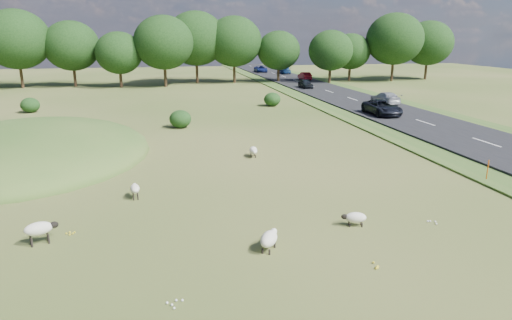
# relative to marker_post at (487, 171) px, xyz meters

# --- Properties ---
(ground) EXTENTS (160.00, 160.00, 0.00)m
(ground) POSITION_rel_marker_post_xyz_m (-14.29, 19.34, -0.60)
(ground) COLOR #324F18
(ground) RESTS_ON ground
(mound) EXTENTS (16.00, 20.00, 4.00)m
(mound) POSITION_rel_marker_post_xyz_m (-26.29, 11.34, -0.60)
(mound) COLOR #33561E
(mound) RESTS_ON ground
(road) EXTENTS (8.00, 150.00, 0.25)m
(road) POSITION_rel_marker_post_xyz_m (5.71, 29.34, -0.47)
(road) COLOR black
(road) RESTS_ON ground
(treeline) EXTENTS (96.28, 14.66, 11.70)m
(treeline) POSITION_rel_marker_post_xyz_m (-15.35, 54.78, 5.97)
(treeline) COLOR black
(treeline) RESTS_ON ground
(shrubs) EXTENTS (27.56, 13.34, 1.55)m
(shrubs) POSITION_rel_marker_post_xyz_m (-17.20, 26.01, 0.17)
(shrubs) COLOR black
(shrubs) RESTS_ON ground
(marker_post) EXTENTS (0.06, 0.06, 1.20)m
(marker_post) POSITION_rel_marker_post_xyz_m (0.00, 0.00, 0.00)
(marker_post) COLOR #D8590C
(marker_post) RESTS_ON ground
(sheep_0) EXTENTS (0.51, 1.03, 0.73)m
(sheep_0) POSITION_rel_marker_post_xyz_m (-18.83, 1.13, -0.09)
(sheep_0) COLOR beige
(sheep_0) RESTS_ON ground
(sheep_1) EXTENTS (1.04, 1.31, 0.75)m
(sheep_1) POSITION_rel_marker_post_xyz_m (-13.70, -5.68, -0.13)
(sheep_1) COLOR beige
(sheep_1) RESTS_ON ground
(sheep_2) EXTENTS (1.30, 0.86, 0.90)m
(sheep_2) POSITION_rel_marker_post_xyz_m (-22.17, -3.36, 0.03)
(sheep_2) COLOR beige
(sheep_2) RESTS_ON ground
(sheep_3) EXTENTS (0.59, 1.20, 0.68)m
(sheep_3) POSITION_rel_marker_post_xyz_m (-11.55, 7.70, -0.17)
(sheep_3) COLOR beige
(sheep_3) RESTS_ON ground
(sheep_4) EXTENTS (1.10, 0.66, 0.61)m
(sheep_4) POSITION_rel_marker_post_xyz_m (-9.65, -4.27, -0.21)
(sheep_4) COLOR beige
(sheep_4) RESTS_ON ground
(car_1) EXTENTS (1.89, 4.64, 1.35)m
(car_1) POSITION_rel_marker_post_xyz_m (7.61, 26.65, 0.32)
(car_1) COLOR #A4A7AB
(car_1) RESTS_ON road
(car_2) EXTENTS (1.41, 4.04, 1.33)m
(car_2) POSITION_rel_marker_post_xyz_m (7.61, 56.33, 0.32)
(car_2) COLOR maroon
(car_2) RESTS_ON road
(car_4) EXTENTS (1.49, 3.69, 1.26)m
(car_4) POSITION_rel_marker_post_xyz_m (3.81, 44.09, 0.28)
(car_4) COLOR black
(car_4) RESTS_ON road
(car_5) EXTENTS (1.90, 4.68, 1.36)m
(car_5) POSITION_rel_marker_post_xyz_m (7.61, 69.90, 0.33)
(car_5) COLOR navy
(car_5) RESTS_ON road
(car_6) EXTENTS (2.18, 4.72, 1.31)m
(car_6) POSITION_rel_marker_post_xyz_m (3.81, 74.70, 0.31)
(car_6) COLOR navy
(car_6) RESTS_ON road
(car_7) EXTENTS (2.35, 5.11, 1.42)m
(car_7) POSITION_rel_marker_post_xyz_m (3.81, 19.94, 0.36)
(car_7) COLOR black
(car_7) RESTS_ON road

